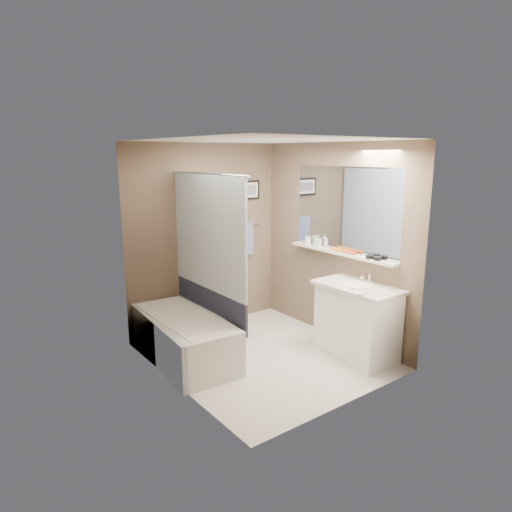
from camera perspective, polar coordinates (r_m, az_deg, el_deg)
ground at (r=5.33m, az=0.99°, el=-12.43°), size 2.50×2.50×0.00m
ceiling at (r=4.83m, az=1.10°, el=14.06°), size 2.20×2.50×0.04m
wall_back at (r=5.94m, az=-6.27°, el=2.30°), size 2.20×0.04×2.40m
wall_front at (r=4.07m, az=11.76°, el=-2.73°), size 2.20×0.04×2.40m
wall_left at (r=4.38m, az=-10.17°, el=-1.57°), size 0.04×2.50×2.40m
wall_right at (r=5.66m, az=9.70°, el=1.67°), size 0.04×2.50×2.40m
tile_surround at (r=4.86m, az=-12.88°, el=-2.70°), size 0.02×1.55×2.00m
curtain_rod at (r=5.02m, az=-6.16°, el=10.18°), size 0.02×1.55×0.02m
curtain_upper at (r=5.09m, az=-5.99°, el=2.85°), size 0.03×1.45×1.28m
curtain_lower at (r=5.29m, az=-5.78°, el=-5.94°), size 0.03×1.45×0.36m
mirror at (r=5.50m, az=11.08°, el=5.74°), size 0.02×1.60×1.00m
shelf at (r=5.55m, az=10.47°, el=0.36°), size 0.12×1.60×0.03m
towel_bar at (r=6.21m, az=-1.85°, el=3.75°), size 0.60×0.02×0.02m
towel at (r=6.22m, az=-1.73°, el=2.09°), size 0.34×0.05×0.44m
art_frame at (r=6.16m, az=-1.98°, el=8.18°), size 0.62×0.02×0.26m
art_mat at (r=6.15m, az=-1.90°, el=8.18°), size 0.56×0.00×0.20m
art_image at (r=6.15m, az=-1.88°, el=8.17°), size 0.50×0.00×0.13m
door at (r=4.54m, az=16.38°, el=-4.03°), size 0.80×0.02×2.00m
door_handle at (r=4.32m, az=13.18°, el=-4.69°), size 0.10×0.02×0.02m
bathtub at (r=5.23m, az=-8.94°, el=-10.11°), size 0.81×1.55×0.50m
tub_rim at (r=5.14m, az=-9.03°, el=-7.54°), size 0.56×1.36×0.02m
toilet at (r=5.90m, az=-4.43°, el=-6.20°), size 0.52×0.76×0.71m
vanity at (r=5.32m, az=12.47°, el=-8.14°), size 0.57×0.94×0.80m
countertop at (r=5.18m, az=12.62°, el=-3.82°), size 0.54×0.96×0.04m
sink_basin at (r=5.16m, az=12.56°, el=-3.54°), size 0.34×0.34×0.01m
faucet_spout at (r=5.30m, az=13.99°, el=-2.72°), size 0.02×0.02×0.10m
faucet_knob at (r=5.37m, az=13.16°, el=-2.70°), size 0.05×0.05×0.05m
candle_bowl_near at (r=5.19m, az=14.92°, el=-0.30°), size 0.09×0.09×0.04m
candle_bowl_far at (r=5.26m, az=14.03°, el=-0.09°), size 0.09×0.09×0.04m
hair_brush_front at (r=5.45m, az=11.50°, el=0.51°), size 0.06×0.22×0.04m
hair_brush_back at (r=5.56m, az=10.27°, el=0.79°), size 0.06×0.22×0.04m
pink_comb at (r=5.68m, az=8.97°, el=0.90°), size 0.03×0.16×0.01m
glass_jar at (r=5.92m, az=6.50°, el=1.91°), size 0.08×0.08×0.10m
soap_bottle at (r=5.79m, az=7.75°, el=1.89°), size 0.07×0.07×0.15m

